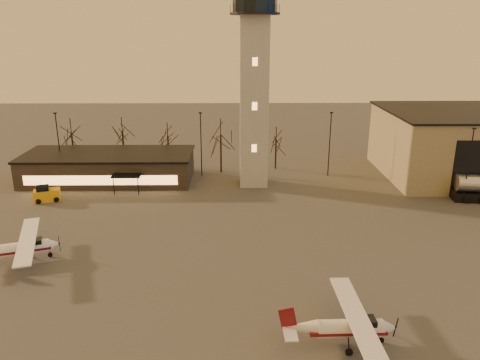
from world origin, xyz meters
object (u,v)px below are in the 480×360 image
object	(u,v)px
cessna_rear	(25,250)
service_cart	(47,195)
cessna_front	(351,331)
control_tower	(254,73)
terminal	(109,167)

from	to	relation	value
cessna_rear	service_cart	distance (m)	17.70
cessna_front	control_tower	bearing A→B (deg)	97.44
service_cart	control_tower	bearing A→B (deg)	-4.84
control_tower	terminal	world-z (taller)	control_tower
cessna_front	cessna_rear	world-z (taller)	cessna_rear
cessna_front	service_cart	world-z (taller)	cessna_front
control_tower	service_cart	bearing A→B (deg)	-166.10
cessna_front	service_cart	distance (m)	45.75
terminal	cessna_rear	distance (m)	26.21
control_tower	terminal	size ratio (longest dim) A/B	1.28
control_tower	service_cart	world-z (taller)	control_tower
terminal	service_cart	size ratio (longest dim) A/B	6.75
cessna_rear	cessna_front	bearing A→B (deg)	-42.55
terminal	service_cart	distance (m)	11.01
cessna_front	cessna_rear	size ratio (longest dim) A/B	1.00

